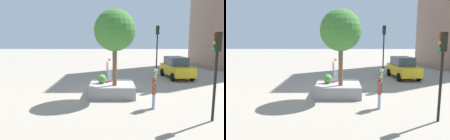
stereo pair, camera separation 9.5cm
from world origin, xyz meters
TOP-DOWN VIEW (x-y plane):
  - ground_plane at (0.00, 0.00)m, footprint 120.00×120.00m
  - planter_ledge at (0.59, 0.05)m, footprint 2.91×2.93m
  - plaza_tree at (1.23, 0.22)m, footprint 2.60×2.60m
  - boxwood_shrub at (0.56, -0.64)m, footprint 0.60×0.60m
  - skateboard at (0.09, -0.13)m, footprint 0.78×0.63m
  - skateboarder at (0.09, -0.13)m, footprint 0.45×0.42m
  - taxi_cab at (-5.47, 6.21)m, footprint 4.50×2.36m
  - traffic_light_corner at (5.17, 4.69)m, footprint 0.31×0.36m
  - traffic_light_median at (-6.34, 4.49)m, footprint 0.32×0.36m
  - bystander_watching at (3.45, 2.30)m, footprint 0.60×0.30m
  - pedestrian_crossing at (-0.03, 3.09)m, footprint 0.57×0.26m

SIDE VIEW (x-z plane):
  - ground_plane at x=0.00m, z-range 0.00..0.00m
  - planter_ledge at x=0.59m, z-range 0.00..0.79m
  - skateboard at x=0.09m, z-range 0.82..0.89m
  - pedestrian_crossing at x=-0.03m, z-range 0.13..1.83m
  - taxi_cab at x=-5.47m, z-range 0.02..2.04m
  - bystander_watching at x=3.45m, z-range 0.14..1.93m
  - boxwood_shrub at x=0.56m, z-range 0.79..1.40m
  - skateboarder at x=0.09m, z-range 0.99..2.62m
  - traffic_light_corner at x=5.17m, z-range 0.76..4.83m
  - traffic_light_median at x=-6.34m, z-range 0.88..5.88m
  - plaza_tree at x=1.23m, z-range 1.86..6.65m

